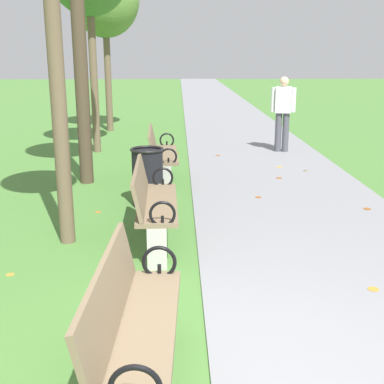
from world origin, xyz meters
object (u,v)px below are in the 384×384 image
object	(u,v)px
trash_bin	(148,177)
park_bench_3	(161,154)
park_bench_2	(153,202)
park_bench_1	(132,326)
pedestrian_walking	(283,110)

from	to	relation	value
trash_bin	park_bench_3	bearing A→B (deg)	83.89
park_bench_2	trash_bin	world-z (taller)	park_bench_2
park_bench_1	park_bench_2	distance (m)	2.72
park_bench_3	trash_bin	distance (m)	1.38
pedestrian_walking	park_bench_2	bearing A→B (deg)	-115.16
park_bench_3	trash_bin	size ratio (longest dim) A/B	1.92
park_bench_1	park_bench_2	xyz separation A→B (m)	(-0.00, 2.72, 0.00)
park_bench_1	park_bench_2	world-z (taller)	same
park_bench_2	trash_bin	bearing A→B (deg)	95.63
trash_bin	park_bench_2	bearing A→B (deg)	-84.37
park_bench_3	park_bench_2	bearing A→B (deg)	-90.00
park_bench_3	trash_bin	bearing A→B (deg)	-96.11
park_bench_2	pedestrian_walking	size ratio (longest dim) A/B	0.99
pedestrian_walking	trash_bin	bearing A→B (deg)	-124.33
park_bench_1	pedestrian_walking	distance (m)	8.59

